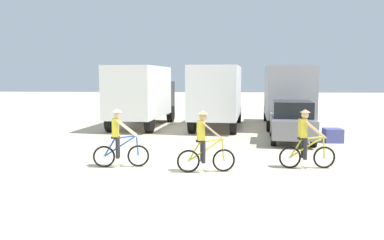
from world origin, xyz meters
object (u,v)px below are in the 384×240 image
at_px(cyclist_orange_shirt, 119,140).
at_px(box_truck_grey_hauler, 287,93).
at_px(box_truck_white_box, 142,93).
at_px(supply_crate, 333,135).
at_px(box_truck_avon_van, 217,94).
at_px(cyclist_cowboy_hat, 204,144).
at_px(sedan_parked, 292,121).
at_px(cyclist_near_camera, 306,141).

bearing_deg(cyclist_orange_shirt, box_truck_grey_hauler, 57.59).
relative_size(box_truck_white_box, supply_crate, 9.02).
bearing_deg(box_truck_avon_van, cyclist_cowboy_hat, -91.60).
bearing_deg(box_truck_grey_hauler, cyclist_orange_shirt, -122.41).
relative_size(sedan_parked, cyclist_orange_shirt, 2.39).
height_order(sedan_parked, supply_crate, sedan_parked).
bearing_deg(box_truck_white_box, box_truck_avon_van, -2.24).
height_order(box_truck_white_box, cyclist_cowboy_hat, box_truck_white_box).
bearing_deg(cyclist_orange_shirt, cyclist_cowboy_hat, -10.44).
bearing_deg(box_truck_grey_hauler, cyclist_near_camera, -96.11).
bearing_deg(cyclist_cowboy_hat, supply_crate, 47.96).
relative_size(sedan_parked, cyclist_cowboy_hat, 2.39).
bearing_deg(box_truck_white_box, cyclist_orange_shirt, -83.06).
relative_size(cyclist_near_camera, supply_crate, 2.37).
relative_size(box_truck_avon_van, box_truck_grey_hauler, 1.00).
bearing_deg(box_truck_avon_van, supply_crate, -41.78).
distance_m(cyclist_orange_shirt, cyclist_near_camera, 5.72).
xyz_separation_m(sedan_parked, cyclist_cowboy_hat, (-3.54, -5.93, -0.04)).
height_order(box_truck_white_box, supply_crate, box_truck_white_box).
bearing_deg(cyclist_orange_shirt, cyclist_near_camera, 2.26).
height_order(sedan_parked, cyclist_cowboy_hat, cyclist_cowboy_hat).
height_order(cyclist_cowboy_hat, supply_crate, cyclist_cowboy_hat).
bearing_deg(cyclist_near_camera, cyclist_cowboy_hat, -166.86).
xyz_separation_m(box_truck_avon_van, cyclist_near_camera, (2.77, -9.59, -1.03)).
xyz_separation_m(box_truck_grey_hauler, cyclist_orange_shirt, (-6.84, -10.77, -1.03)).
height_order(box_truck_avon_van, supply_crate, box_truck_avon_van).
bearing_deg(box_truck_grey_hauler, sedan_parked, -96.95).
relative_size(cyclist_cowboy_hat, supply_crate, 2.37).
height_order(box_truck_grey_hauler, sedan_parked, box_truck_grey_hauler).
distance_m(box_truck_avon_van, supply_crate, 6.87).
distance_m(cyclist_cowboy_hat, supply_crate, 7.90).
xyz_separation_m(cyclist_cowboy_hat, supply_crate, (5.27, 5.85, -0.55)).
xyz_separation_m(cyclist_cowboy_hat, cyclist_near_camera, (3.06, 0.71, 0.00)).
bearing_deg(cyclist_near_camera, sedan_parked, 84.75).
bearing_deg(supply_crate, sedan_parked, 177.45).
height_order(box_truck_grey_hauler, cyclist_near_camera, box_truck_grey_hauler).
distance_m(cyclist_orange_shirt, cyclist_cowboy_hat, 2.70).
xyz_separation_m(box_truck_white_box, cyclist_orange_shirt, (1.22, -9.98, -1.03)).
height_order(box_truck_white_box, box_truck_avon_van, same).
distance_m(box_truck_white_box, sedan_parked, 8.74).
xyz_separation_m(cyclist_orange_shirt, supply_crate, (7.93, 5.36, -0.55)).
bearing_deg(supply_crate, cyclist_orange_shirt, -145.92).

